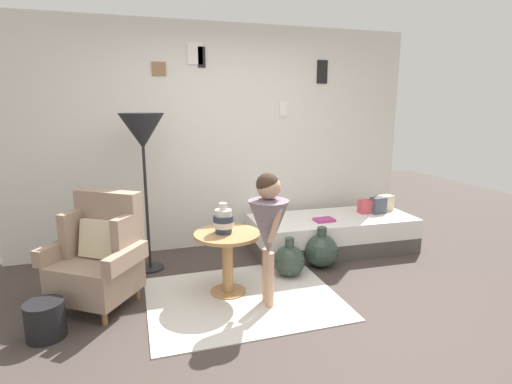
{
  "coord_description": "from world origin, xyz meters",
  "views": [
    {
      "loc": [
        -1.0,
        -2.74,
        1.7
      ],
      "look_at": [
        0.15,
        0.95,
        0.85
      ],
      "focal_mm": 28.13,
      "sensor_mm": 36.0,
      "label": 1
    }
  ],
  "objects_px": {
    "floor_lamp": "(142,136)",
    "magazine_basket": "(45,320)",
    "demijohn_far": "(321,250)",
    "side_table": "(227,250)",
    "vase_striped": "(223,221)",
    "daybed": "(332,233)",
    "book_on_daybed": "(324,220)",
    "demijohn_near": "(289,261)",
    "person_child": "(268,222)",
    "armchair": "(100,256)"
  },
  "relations": [
    {
      "from": "daybed",
      "to": "floor_lamp",
      "type": "distance_m",
      "value": 2.42
    },
    {
      "from": "armchair",
      "to": "side_table",
      "type": "height_order",
      "value": "armchair"
    },
    {
      "from": "armchair",
      "to": "person_child",
      "type": "relative_size",
      "value": 0.84
    },
    {
      "from": "side_table",
      "to": "magazine_basket",
      "type": "bearing_deg",
      "value": -168.39
    },
    {
      "from": "demijohn_far",
      "to": "magazine_basket",
      "type": "distance_m",
      "value": 2.62
    },
    {
      "from": "daybed",
      "to": "vase_striped",
      "type": "bearing_deg",
      "value": -153.44
    },
    {
      "from": "floor_lamp",
      "to": "person_child",
      "type": "bearing_deg",
      "value": -49.79
    },
    {
      "from": "daybed",
      "to": "demijohn_far",
      "type": "distance_m",
      "value": 0.57
    },
    {
      "from": "person_child",
      "to": "magazine_basket",
      "type": "height_order",
      "value": "person_child"
    },
    {
      "from": "floor_lamp",
      "to": "demijohn_near",
      "type": "bearing_deg",
      "value": -24.37
    },
    {
      "from": "floor_lamp",
      "to": "demijohn_near",
      "type": "xyz_separation_m",
      "value": [
        1.33,
        -0.6,
        -1.23
      ]
    },
    {
      "from": "demijohn_far",
      "to": "vase_striped",
      "type": "bearing_deg",
      "value": -165.29
    },
    {
      "from": "book_on_daybed",
      "to": "magazine_basket",
      "type": "xyz_separation_m",
      "value": [
        -2.73,
        -0.91,
        -0.28
      ]
    },
    {
      "from": "demijohn_far",
      "to": "magazine_basket",
      "type": "bearing_deg",
      "value": -166.71
    },
    {
      "from": "daybed",
      "to": "side_table",
      "type": "xyz_separation_m",
      "value": [
        -1.44,
        -0.75,
        0.22
      ]
    },
    {
      "from": "person_child",
      "to": "book_on_daybed",
      "type": "xyz_separation_m",
      "value": [
        1.0,
        0.93,
        -0.33
      ]
    },
    {
      "from": "book_on_daybed",
      "to": "side_table",
      "type": "bearing_deg",
      "value": -154.21
    },
    {
      "from": "armchair",
      "to": "vase_striped",
      "type": "height_order",
      "value": "armchair"
    },
    {
      "from": "armchair",
      "to": "person_child",
      "type": "distance_m",
      "value": 1.47
    },
    {
      "from": "vase_striped",
      "to": "daybed",
      "type": "bearing_deg",
      "value": 26.56
    },
    {
      "from": "magazine_basket",
      "to": "floor_lamp",
      "type": "bearing_deg",
      "value": 53.52
    },
    {
      "from": "person_child",
      "to": "demijohn_far",
      "type": "distance_m",
      "value": 1.17
    },
    {
      "from": "floor_lamp",
      "to": "magazine_basket",
      "type": "relative_size",
      "value": 5.77
    },
    {
      "from": "armchair",
      "to": "daybed",
      "type": "height_order",
      "value": "armchair"
    },
    {
      "from": "floor_lamp",
      "to": "book_on_daybed",
      "type": "bearing_deg",
      "value": -5.03
    },
    {
      "from": "side_table",
      "to": "person_child",
      "type": "bearing_deg",
      "value": -49.03
    },
    {
      "from": "demijohn_far",
      "to": "magazine_basket",
      "type": "height_order",
      "value": "demijohn_far"
    },
    {
      "from": "armchair",
      "to": "daybed",
      "type": "relative_size",
      "value": 0.5
    },
    {
      "from": "person_child",
      "to": "demijohn_near",
      "type": "distance_m",
      "value": 0.86
    },
    {
      "from": "side_table",
      "to": "demijohn_near",
      "type": "xyz_separation_m",
      "value": [
        0.68,
        0.18,
        -0.25
      ]
    },
    {
      "from": "vase_striped",
      "to": "demijohn_far",
      "type": "bearing_deg",
      "value": 14.71
    },
    {
      "from": "demijohn_near",
      "to": "book_on_daybed",
      "type": "bearing_deg",
      "value": 35.97
    },
    {
      "from": "floor_lamp",
      "to": "vase_striped",
      "type": "bearing_deg",
      "value": -51.15
    },
    {
      "from": "daybed",
      "to": "magazine_basket",
      "type": "bearing_deg",
      "value": -160.19
    },
    {
      "from": "book_on_daybed",
      "to": "demijohn_near",
      "type": "height_order",
      "value": "book_on_daybed"
    },
    {
      "from": "daybed",
      "to": "demijohn_far",
      "type": "bearing_deg",
      "value": -128.61
    },
    {
      "from": "armchair",
      "to": "vase_striped",
      "type": "relative_size",
      "value": 3.56
    },
    {
      "from": "book_on_daybed",
      "to": "demijohn_near",
      "type": "relative_size",
      "value": 0.55
    },
    {
      "from": "vase_striped",
      "to": "floor_lamp",
      "type": "xyz_separation_m",
      "value": [
        -0.63,
        0.78,
        0.71
      ]
    },
    {
      "from": "side_table",
      "to": "book_on_daybed",
      "type": "distance_m",
      "value": 1.41
    },
    {
      "from": "daybed",
      "to": "vase_striped",
      "type": "distance_m",
      "value": 1.72
    },
    {
      "from": "vase_striped",
      "to": "magazine_basket",
      "type": "relative_size",
      "value": 0.97
    },
    {
      "from": "side_table",
      "to": "demijohn_far",
      "type": "bearing_deg",
      "value": 15.5
    },
    {
      "from": "side_table",
      "to": "demijohn_far",
      "type": "relative_size",
      "value": 1.36
    },
    {
      "from": "demijohn_far",
      "to": "side_table",
      "type": "bearing_deg",
      "value": -164.5
    },
    {
      "from": "daybed",
      "to": "side_table",
      "type": "height_order",
      "value": "side_table"
    },
    {
      "from": "vase_striped",
      "to": "demijohn_far",
      "type": "xyz_separation_m",
      "value": [
        1.12,
        0.29,
        -0.51
      ]
    },
    {
      "from": "book_on_daybed",
      "to": "magazine_basket",
      "type": "relative_size",
      "value": 0.79
    },
    {
      "from": "vase_striped",
      "to": "magazine_basket",
      "type": "xyz_separation_m",
      "value": [
        -1.43,
        -0.31,
        -0.55
      ]
    },
    {
      "from": "person_child",
      "to": "demijohn_far",
      "type": "xyz_separation_m",
      "value": [
        0.81,
        0.62,
        -0.56
      ]
    }
  ]
}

